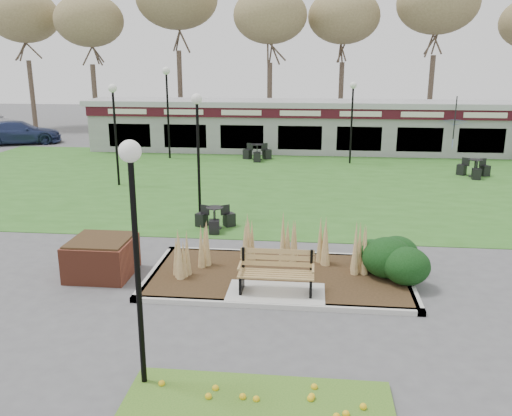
# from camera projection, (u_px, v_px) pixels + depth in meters

# --- Properties ---
(ground) EXTENTS (100.00, 100.00, 0.00)m
(ground) POSITION_uv_depth(u_px,v_px,m) (275.00, 300.00, 12.14)
(ground) COLOR #515154
(ground) RESTS_ON ground
(lawn) EXTENTS (34.00, 16.00, 0.02)m
(lawn) POSITION_uv_depth(u_px,v_px,m) (295.00, 182.00, 23.63)
(lawn) COLOR #2F641F
(lawn) RESTS_ON ground
(planting_bed) EXTENTS (6.75, 3.40, 1.27)m
(planting_bed) POSITION_uv_depth(u_px,v_px,m) (332.00, 265.00, 13.20)
(planting_bed) COLOR #2F2312
(planting_bed) RESTS_ON ground
(park_bench) EXTENTS (1.70, 0.66, 0.93)m
(park_bench) POSITION_uv_depth(u_px,v_px,m) (276.00, 271.00, 12.22)
(park_bench) COLOR #A08248
(park_bench) RESTS_ON ground
(brick_planter) EXTENTS (1.50, 1.50, 0.95)m
(brick_planter) POSITION_uv_depth(u_px,v_px,m) (102.00, 257.00, 13.42)
(brick_planter) COLOR brown
(brick_planter) RESTS_ON ground
(food_pavilion) EXTENTS (24.60, 3.40, 2.90)m
(food_pavilion) POSITION_uv_depth(u_px,v_px,m) (301.00, 126.00, 30.86)
(food_pavilion) COLOR gray
(food_pavilion) RESTS_ON ground
(tree_backdrop) EXTENTS (47.24, 5.24, 10.36)m
(tree_backdrop) POSITION_uv_depth(u_px,v_px,m) (306.00, 10.00, 36.71)
(tree_backdrop) COLOR #47382B
(tree_backdrop) RESTS_ON ground
(lamp_post_near_right) EXTENTS (0.34, 0.34, 4.09)m
(lamp_post_near_right) POSITION_uv_depth(u_px,v_px,m) (134.00, 213.00, 8.18)
(lamp_post_near_right) COLOR black
(lamp_post_near_right) RESTS_ON ground
(lamp_post_mid_left) EXTENTS (0.35, 0.35, 4.22)m
(lamp_post_mid_left) POSITION_uv_depth(u_px,v_px,m) (114.00, 112.00, 22.19)
(lamp_post_mid_left) COLOR black
(lamp_post_mid_left) RESTS_ON ground
(lamp_post_mid_right) EXTENTS (0.34, 0.34, 4.15)m
(lamp_post_mid_right) POSITION_uv_depth(u_px,v_px,m) (198.00, 129.00, 17.43)
(lamp_post_mid_right) COLOR black
(lamp_post_mid_right) RESTS_ON ground
(lamp_post_far_right) EXTENTS (0.34, 0.34, 4.10)m
(lamp_post_far_right) POSITION_uv_depth(u_px,v_px,m) (352.00, 105.00, 26.91)
(lamp_post_far_right) COLOR black
(lamp_post_far_right) RESTS_ON ground
(lamp_post_far_left) EXTENTS (0.40, 0.40, 4.78)m
(lamp_post_far_left) POSITION_uv_depth(u_px,v_px,m) (167.00, 93.00, 28.19)
(lamp_post_far_left) COLOR black
(lamp_post_far_left) RESTS_ON ground
(bistro_set_a) EXTENTS (1.30, 1.21, 0.70)m
(bistro_set_a) POSITION_uv_depth(u_px,v_px,m) (215.00, 221.00, 17.09)
(bistro_set_a) COLOR black
(bistro_set_a) RESTS_ON ground
(bistro_set_b) EXTENTS (1.55, 1.41, 0.82)m
(bistro_set_b) POSITION_uv_depth(u_px,v_px,m) (257.00, 155.00, 28.56)
(bistro_set_b) COLOR black
(bistro_set_b) RESTS_ON ground
(bistro_set_d) EXTENTS (1.49, 1.37, 0.79)m
(bistro_set_d) POSITION_uv_depth(u_px,v_px,m) (474.00, 171.00, 24.51)
(bistro_set_d) COLOR black
(bistro_set_d) RESTS_ON ground
(patio_umbrella) EXTENTS (2.15, 2.17, 2.23)m
(patio_umbrella) POSITION_uv_depth(u_px,v_px,m) (453.00, 134.00, 28.18)
(patio_umbrella) COLOR black
(patio_umbrella) RESTS_ON ground
(car_black) EXTENTS (4.60, 2.51, 1.44)m
(car_black) POSITION_uv_depth(u_px,v_px,m) (178.00, 123.00, 38.71)
(car_black) COLOR black
(car_black) RESTS_ON ground
(car_blue) EXTENTS (5.36, 3.79, 1.44)m
(car_blue) POSITION_uv_depth(u_px,v_px,m) (19.00, 132.00, 33.86)
(car_blue) COLOR navy
(car_blue) RESTS_ON ground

